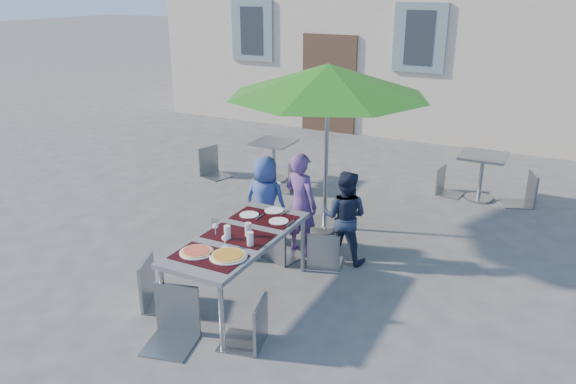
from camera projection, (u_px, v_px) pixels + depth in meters
The scene contains 22 objects.
ground at pixel (223, 303), 6.08m from camera, with size 90.00×90.00×0.00m, color #4B4B4E.
dining_table at pixel (239, 241), 5.94m from camera, with size 0.80×1.85×0.76m.
pizza_near_left at pixel (196, 252), 5.53m from camera, with size 0.34×0.34×0.03m.
pizza_near_right at pixel (228, 256), 5.45m from camera, with size 0.37×0.37×0.03m.
glassware at pixel (237, 233), 5.79m from camera, with size 0.53×0.40×0.15m.
place_settings at pixel (268, 215), 6.42m from camera, with size 0.65×0.47×0.01m.
child_0 at pixel (265, 201), 7.29m from camera, with size 0.58×0.38×1.19m, color #364B95.
child_1 at pixel (301, 204), 7.02m from camera, with size 0.48×0.32×1.32m, color #603E7F.
child_2 at pixel (345, 217), 6.82m from camera, with size 0.57×0.33×1.17m, color #1A223A.
chair_0 at pixel (230, 214), 7.00m from camera, with size 0.44×0.45×0.94m.
chair_1 at pixel (278, 215), 6.85m from camera, with size 0.55×0.55×1.01m.
chair_2 at pixel (325, 228), 6.68m from camera, with size 0.48×0.48×0.89m.
chair_3 at pixel (154, 255), 5.85m from camera, with size 0.59×0.58×1.01m.
chair_4 at pixel (250, 296), 5.20m from camera, with size 0.49×0.48×0.91m.
chair_5 at pixel (170, 284), 5.25m from camera, with size 0.55×0.56×1.03m.
patio_umbrella at pixel (328, 81), 7.24m from camera, with size 2.69×2.69×2.29m.
cafe_table_0 at pixel (274, 155), 9.72m from camera, with size 0.66×0.66×0.71m.
bg_chair_l_0 at pixel (211, 144), 9.93m from camera, with size 0.54×0.54×0.99m.
bg_chair_r_0 at pixel (288, 156), 9.20m from camera, with size 0.48×0.48×1.01m.
cafe_table_1 at pixel (482, 169), 8.83m from camera, with size 0.69×0.69×0.74m.
bg_chair_l_1 at pixel (448, 165), 9.08m from camera, with size 0.42×0.42×0.85m.
bg_chair_r_1 at pixel (528, 170), 8.60m from camera, with size 0.56×0.56×0.97m.
Camera 1 is at (3.03, -4.37, 3.25)m, focal length 35.00 mm.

